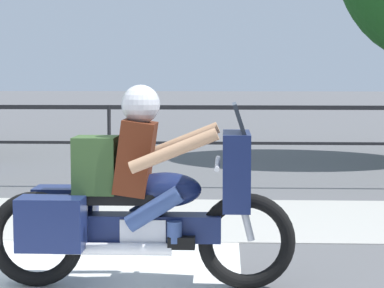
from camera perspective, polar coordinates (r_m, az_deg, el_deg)
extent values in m
cube|color=#A8A59E|center=(8.54, -8.53, -5.52)|extent=(44.00, 2.40, 0.01)
cube|color=black|center=(10.52, -6.35, 2.80)|extent=(36.00, 0.04, 0.06)
cube|color=black|center=(10.56, -6.32, 0.11)|extent=(36.00, 0.03, 0.04)
cylinder|color=black|center=(10.56, -6.32, -0.21)|extent=(0.05, 0.05, 1.17)
torus|color=black|center=(5.66, 4.18, -7.41)|extent=(0.73, 0.11, 0.73)
torus|color=black|center=(5.84, -11.82, -7.11)|extent=(0.73, 0.11, 0.73)
cube|color=#141E47|center=(5.67, -3.96, -6.34)|extent=(1.21, 0.22, 0.20)
cube|color=silver|center=(5.68, -3.63, -6.84)|extent=(0.34, 0.26, 0.26)
ellipsoid|color=#141E47|center=(5.60, -2.02, -3.49)|extent=(0.54, 0.30, 0.26)
cube|color=black|center=(5.65, -5.58, -4.06)|extent=(0.70, 0.28, 0.08)
cube|color=#141E47|center=(5.56, 3.39, -2.00)|extent=(0.20, 0.57, 0.56)
cube|color=#1E232B|center=(5.53, 3.62, 1.92)|extent=(0.10, 0.49, 0.24)
cylinder|color=silver|center=(5.56, 1.95, -1.49)|extent=(0.04, 0.70, 0.04)
cylinder|color=silver|center=(5.57, -6.11, -7.95)|extent=(0.88, 0.09, 0.09)
cube|color=#141E47|center=(5.53, -10.66, -5.96)|extent=(0.48, 0.28, 0.38)
cube|color=#141E47|center=(5.99, -9.61, -5.06)|extent=(0.48, 0.28, 0.38)
cylinder|color=silver|center=(5.60, 3.89, -4.73)|extent=(0.18, 0.06, 0.53)
cube|color=#4C1E0F|center=(5.59, -4.32, -1.02)|extent=(0.31, 0.36, 0.57)
sphere|color=tan|center=(5.56, -3.93, 2.84)|extent=(0.23, 0.23, 0.23)
sphere|color=#B7B7BC|center=(5.56, -3.94, 3.04)|extent=(0.29, 0.29, 0.29)
cylinder|color=#33477A|center=(5.48, -2.92, -4.97)|extent=(0.44, 0.13, 0.34)
cylinder|color=#33477A|center=(5.50, -1.34, -6.72)|extent=(0.11, 0.11, 0.16)
cube|color=black|center=(5.52, -0.82, -7.52)|extent=(0.20, 0.10, 0.09)
cylinder|color=#33477A|center=(5.77, -2.63, -4.43)|extent=(0.44, 0.13, 0.34)
cylinder|color=#33477A|center=(5.79, -1.14, -6.09)|extent=(0.11, 0.11, 0.16)
cube|color=black|center=(5.81, -0.64, -6.86)|extent=(0.20, 0.10, 0.09)
cylinder|color=tan|center=(5.26, -1.41, -0.53)|extent=(0.64, 0.09, 0.33)
cylinder|color=tan|center=(5.85, -1.00, 0.09)|extent=(0.64, 0.09, 0.33)
cube|color=#2D4723|center=(5.64, -7.34, -1.59)|extent=(0.31, 0.31, 0.43)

